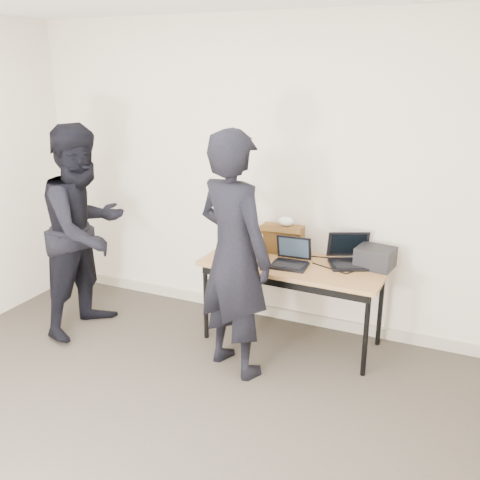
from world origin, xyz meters
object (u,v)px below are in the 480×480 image
Objects in this scene: laptop_right at (350,257)px; person_typist at (234,255)px; leather_satchel at (282,238)px; equipment_box at (375,258)px; desk at (293,270)px; laptop_center at (291,259)px; person_observer at (85,231)px; laptop_beige at (245,251)px.

person_typist reaches higher than laptop_right.
equipment_box is at bearing -6.59° from leather_satchel.
person_typist is at bearing -140.30° from equipment_box.
equipment_box is 1.19m from person_typist.
desk is 0.67m from equipment_box.
laptop_right is (0.44, 0.22, 0.01)m from laptop_center.
equipment_box is 0.15× the size of person_typist.
leather_satchel reaches higher than desk.
person_typist is (-0.28, -0.56, 0.28)m from desk.
desk is 1.82m from person_observer.
equipment_box is 2.46m from person_observer.
person_observer is (-1.73, -0.43, 0.15)m from laptop_center.
equipment_box is (0.64, 0.22, 0.03)m from laptop_center.
laptop_right is 0.24× the size of person_observer.
laptop_right reaches higher than desk.
laptop_right is (0.87, 0.17, 0.02)m from laptop_beige.
equipment_box is 0.16× the size of person_observer.
person_typist reaches higher than leather_satchel.
laptop_right reaches higher than laptop_beige.
laptop_center is at bearing -178.15° from laptop_right.
equipment_box is at bearing -23.51° from laptop_right.
laptop_right is 1.04m from person_typist.
desk is at bearing 73.26° from laptop_center.
person_typist is (-0.91, -0.75, 0.13)m from equipment_box.
laptop_right is 0.61m from leather_satchel.
laptop_right is (0.43, 0.19, 0.12)m from desk.
laptop_beige is at bearing -144.72° from leather_satchel.
person_observer is (-1.46, 0.10, -0.02)m from person_typist.
laptop_center is at bearing -60.75° from leather_satchel.
person_typist reaches higher than person_observer.
laptop_beige is at bearing 179.61° from desk.
equipment_box is (0.20, 0.00, 0.03)m from laptop_right.
laptop_right is at bearing -110.97° from person_typist.
person_typist is (-0.27, -0.53, 0.17)m from laptop_center.
leather_satchel reaches higher than laptop_center.
equipment_box is (0.63, 0.19, 0.14)m from desk.
desk is 4.97× the size of laptop_center.
person_observer reaches higher than equipment_box.
leather_satchel is 0.80m from person_typist.
laptop_beige is at bearing -170.64° from equipment_box.
person_typist is (0.16, -0.58, 0.18)m from laptop_beige.
desk is 0.83× the size of person_observer.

